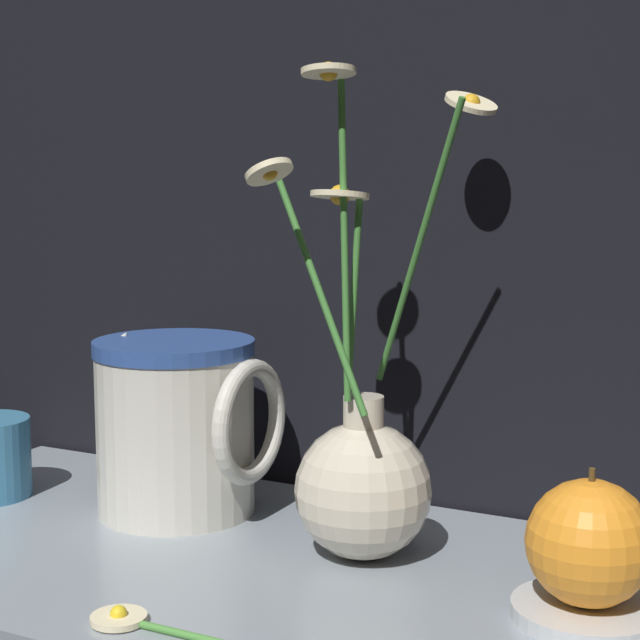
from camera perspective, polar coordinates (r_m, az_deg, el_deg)
The scene contains 7 objects.
ground_plane at distance 0.79m, azimuth -0.40°, elevation -14.03°, with size 6.00×6.00×0.00m, color black.
shelf at distance 0.78m, azimuth -0.40°, elevation -13.63°, with size 0.82×0.35×0.01m.
vase_with_flowers at distance 0.79m, azimuth 2.31°, elevation -8.22°, with size 0.13×0.21×0.36m.
ceramic_pitcher at distance 0.89m, azimuth -7.58°, elevation -5.27°, with size 0.16×0.13×0.16m.
saucer_plate at distance 0.72m, azimuth 14.05°, elevation -14.85°, with size 0.10×0.10×0.01m.
orange_fruit at distance 0.71m, azimuth 14.18°, elevation -11.45°, with size 0.08×0.08×0.09m.
loose_daisy at distance 0.70m, azimuth -9.75°, elevation -15.59°, with size 0.12×0.04×0.01m.
Camera 1 is at (0.34, -0.64, 0.30)m, focal length 60.00 mm.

